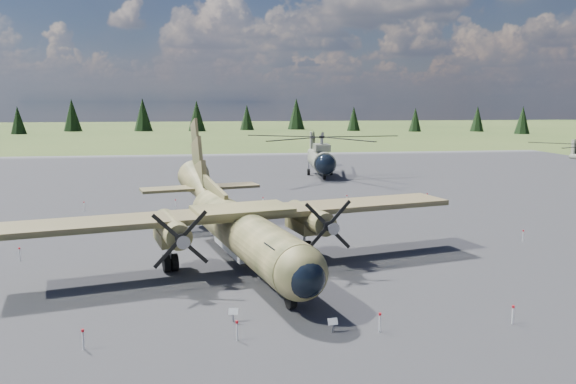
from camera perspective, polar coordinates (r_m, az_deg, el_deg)
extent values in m
plane|color=#51602A|center=(36.77, -0.06, -6.00)|extent=(500.00, 500.00, 0.00)
cube|color=slate|center=(46.42, -1.81, -2.81)|extent=(120.00, 120.00, 0.04)
cylinder|color=#414324|center=(32.64, -4.43, -4.13)|extent=(6.34, 16.80, 2.59)
sphere|color=#414324|center=(25.07, 1.22, -8.21)|extent=(3.05, 3.05, 2.54)
sphere|color=black|center=(24.64, 1.69, -8.64)|extent=(2.24, 2.24, 1.86)
cube|color=black|center=(26.19, -0.03, -5.86)|extent=(2.14, 1.87, 0.51)
cone|color=#414324|center=(42.83, -8.75, 0.30)|extent=(3.93, 6.77, 3.90)
cube|color=#A0A2A5|center=(33.76, -4.88, -5.55)|extent=(2.98, 5.81, 0.46)
cube|color=#323B1E|center=(32.85, -4.69, -2.15)|extent=(26.83, 9.22, 0.32)
cube|color=#414324|center=(32.81, -4.70, -1.80)|extent=(6.17, 4.51, 0.32)
cylinder|color=#414324|center=(31.76, -11.76, -3.64)|extent=(2.45, 5.00, 1.39)
cube|color=#414324|center=(32.61, -11.95, -4.40)|extent=(2.07, 3.38, 0.74)
cone|color=gray|center=(28.88, -10.73, -4.89)|extent=(0.88, 0.97, 0.70)
cylinder|color=black|center=(33.01, -11.85, -7.05)|extent=(1.03, 1.18, 1.02)
cylinder|color=#414324|center=(34.10, 2.17, -2.58)|extent=(2.45, 5.00, 1.39)
cube|color=#414324|center=(34.89, 1.68, -3.32)|extent=(2.07, 3.38, 0.74)
cone|color=gray|center=(31.43, 4.37, -3.61)|extent=(0.88, 0.97, 0.70)
cylinder|color=black|center=(35.26, 1.66, -5.81)|extent=(1.03, 1.18, 1.02)
cube|color=#414324|center=(39.36, -7.63, 0.37)|extent=(1.86, 6.86, 1.55)
cube|color=#323B1E|center=(43.27, -8.88, 0.45)|extent=(9.11, 4.02, 0.20)
cylinder|color=gray|center=(26.34, 0.27, -9.51)|extent=(0.16, 0.16, 0.83)
cylinder|color=black|center=(26.56, 0.27, -10.88)|extent=(0.51, 0.92, 0.86)
cylinder|color=gray|center=(73.00, 3.39, 3.19)|extent=(3.38, 8.19, 2.78)
sphere|color=black|center=(69.06, 3.80, 2.80)|extent=(2.75, 2.75, 2.56)
sphere|color=gray|center=(76.95, 3.02, 3.50)|extent=(2.75, 2.75, 2.56)
cube|color=gray|center=(72.40, 3.45, 4.55)|extent=(2.16, 3.69, 0.83)
cylinder|color=gray|center=(72.34, 3.45, 5.21)|extent=(0.43, 0.43, 1.11)
cylinder|color=gray|center=(81.04, 2.67, 4.06)|extent=(1.66, 9.53, 1.59)
cube|color=gray|center=(85.06, 2.36, 5.24)|extent=(0.36, 1.57, 2.67)
cylinder|color=black|center=(85.11, 2.62, 5.24)|extent=(0.29, 2.89, 2.89)
cylinder|color=black|center=(69.91, 3.72, 1.59)|extent=(0.37, 0.78, 0.76)
cylinder|color=black|center=(74.33, 2.10, 2.05)|extent=(0.40, 0.91, 0.89)
cylinder|color=gray|center=(74.26, 2.10, 2.50)|extent=(0.17, 0.17, 1.61)
cylinder|color=black|center=(74.70, 4.39, 2.07)|extent=(0.40, 0.91, 0.89)
cylinder|color=gray|center=(74.63, 4.40, 2.51)|extent=(0.17, 0.17, 1.61)
cube|color=gray|center=(91.66, 26.99, 4.09)|extent=(0.60, 1.26, 2.17)
cylinder|color=black|center=(91.75, 27.18, 4.08)|extent=(0.82, 2.24, 2.35)
cube|color=gray|center=(25.42, -5.57, -12.47)|extent=(0.09, 0.09, 0.52)
cube|color=silver|center=(25.29, -5.58, -11.99)|extent=(0.44, 0.25, 0.29)
cube|color=gray|center=(24.32, 4.54, -13.49)|extent=(0.08, 0.08, 0.51)
cube|color=silver|center=(24.18, 4.57, -12.99)|extent=(0.43, 0.23, 0.29)
cylinder|color=silver|center=(24.03, -20.09, -13.96)|extent=(0.07, 0.07, 0.80)
cylinder|color=#B6131B|center=(23.88, -20.14, -13.07)|extent=(0.12, 0.12, 0.10)
cylinder|color=silver|center=(23.53, -5.20, -13.92)|extent=(0.07, 0.07, 0.80)
cylinder|color=#B6131B|center=(23.38, -5.22, -13.01)|extent=(0.12, 0.12, 0.10)
cylinder|color=silver|center=(24.54, 9.31, -13.01)|extent=(0.07, 0.07, 0.80)
cylinder|color=#B6131B|center=(24.39, 9.33, -12.14)|extent=(0.12, 0.12, 0.10)
cylinder|color=silver|center=(26.88, 21.86, -11.56)|extent=(0.07, 0.07, 0.80)
cylinder|color=#B6131B|center=(26.75, 21.91, -10.76)|extent=(0.12, 0.12, 0.10)
cylinder|color=silver|center=(53.10, -20.00, -1.40)|extent=(0.07, 0.07, 0.80)
cylinder|color=#B6131B|center=(53.04, -20.03, -0.97)|extent=(0.12, 0.12, 0.10)
cylinder|color=silver|center=(52.04, -11.35, -1.23)|extent=(0.07, 0.07, 0.80)
cylinder|color=#B6131B|center=(51.97, -11.36, -0.80)|extent=(0.12, 0.12, 0.10)
cylinder|color=silver|center=(52.20, -2.55, -1.03)|extent=(0.07, 0.07, 0.80)
cylinder|color=#B6131B|center=(52.13, -2.55, -0.59)|extent=(0.12, 0.12, 0.10)
cylinder|color=silver|center=(53.57, 6.00, -0.81)|extent=(0.07, 0.07, 0.80)
cylinder|color=#B6131B|center=(53.50, 6.00, -0.38)|extent=(0.12, 0.12, 0.10)
cylinder|color=silver|center=(56.05, 13.95, -0.59)|extent=(0.07, 0.07, 0.80)
cylinder|color=#B6131B|center=(55.99, 13.97, -0.18)|extent=(0.12, 0.12, 0.10)
cylinder|color=silver|center=(38.09, -25.59, -5.76)|extent=(0.07, 0.07, 0.80)
cylinder|color=#B6131B|center=(38.00, -25.63, -5.18)|extent=(0.12, 0.12, 0.10)
cylinder|color=silver|center=(42.22, 22.76, -4.18)|extent=(0.07, 0.07, 0.80)
cylinder|color=#B6131B|center=(42.14, 22.79, -3.65)|extent=(0.12, 0.12, 0.10)
cone|color=black|center=(186.49, 22.72, 6.77)|extent=(4.69, 4.69, 8.37)
cone|color=black|center=(196.87, 18.67, 7.08)|extent=(4.67, 4.67, 8.33)
cone|color=black|center=(190.74, 12.80, 7.19)|extent=(4.36, 4.36, 7.78)
cone|color=black|center=(191.96, 6.69, 7.43)|extent=(4.58, 4.58, 8.18)
cone|color=black|center=(200.90, 0.84, 7.96)|extent=(6.14, 6.14, 10.97)
cone|color=black|center=(197.18, -4.20, 7.58)|extent=(4.86, 4.86, 8.67)
cone|color=black|center=(191.09, -9.26, 7.67)|extent=(5.71, 5.71, 10.20)
cone|color=black|center=(195.13, -14.53, 7.63)|extent=(6.12, 6.12, 10.93)
cone|color=black|center=(200.89, -21.09, 7.32)|extent=(6.02, 6.02, 10.74)
cone|color=black|center=(189.95, -25.75, 6.61)|extent=(4.72, 4.72, 8.43)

